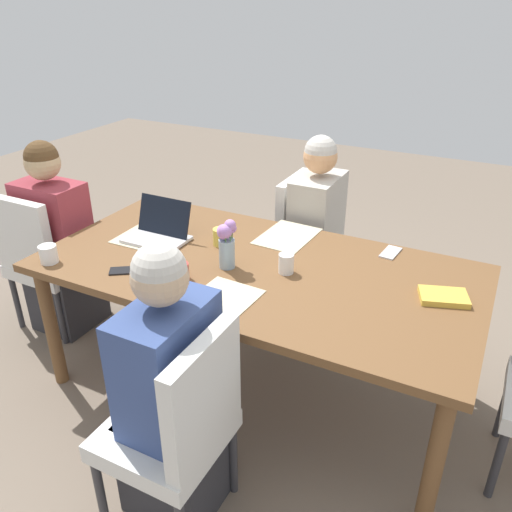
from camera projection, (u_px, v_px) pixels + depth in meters
name	position (u px, v px, depth m)	size (l,w,h in m)	color
ground_plane	(256.00, 385.00, 2.85)	(10.00, 10.00, 0.00)	#756656
dining_table	(256.00, 278.00, 2.54)	(2.11, 1.06, 0.74)	brown
chair_near_left_near	(179.00, 424.00, 1.92)	(0.44, 0.44, 0.90)	silver
person_near_left_near	(172.00, 401.00, 1.99)	(0.36, 0.40, 1.19)	#2D2D33
chair_far_left_mid	(308.00, 239.00, 3.35)	(0.44, 0.44, 0.90)	silver
person_far_left_mid	(316.00, 241.00, 3.26)	(0.36, 0.40, 1.19)	#2D2D33
chair_head_left_left_far	(44.00, 256.00, 3.14)	(0.44, 0.44, 0.90)	silver
person_head_left_left_far	(60.00, 249.00, 3.16)	(0.40, 0.36, 1.19)	#2D2D33
flower_vase	(226.00, 240.00, 2.43)	(0.11, 0.11, 0.25)	#8EA8B7
placemat_near_left_near	(219.00, 302.00, 2.21)	(0.36, 0.26, 0.00)	beige
placemat_far_left_mid	(288.00, 236.00, 2.80)	(0.36, 0.26, 0.00)	beige
placemat_head_left_left_far	(151.00, 239.00, 2.77)	(0.36, 0.26, 0.00)	beige
laptop_head_left_left_far	(159.00, 232.00, 2.75)	(0.32, 0.22, 0.21)	silver
coffee_mug_near_left	(286.00, 264.00, 2.42)	(0.07, 0.07, 0.10)	white
coffee_mug_near_right	(221.00, 237.00, 2.69)	(0.08, 0.08, 0.09)	#DBC64C
coffee_mug_centre_left	(48.00, 254.00, 2.52)	(0.09, 0.09, 0.09)	white
coffee_mug_centre_right	(180.00, 271.00, 2.37)	(0.09, 0.09, 0.08)	#AD3D38
book_red_cover	(444.00, 297.00, 2.23)	(0.20, 0.14, 0.03)	gold
phone_black	(126.00, 270.00, 2.46)	(0.15, 0.07, 0.01)	black
phone_silver	(391.00, 252.00, 2.63)	(0.15, 0.07, 0.01)	silver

